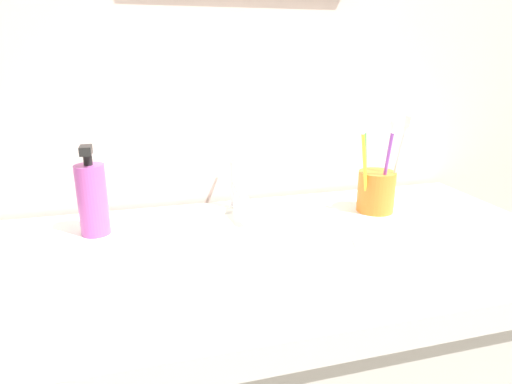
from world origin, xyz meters
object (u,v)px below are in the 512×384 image
at_px(toothbrush_cup, 376,191).
at_px(toothbrush_white, 399,158).
at_px(toothbrush_yellow, 365,163).
at_px(faucet, 238,188).
at_px(soap_dispenser, 92,198).
at_px(toothbrush_green, 365,160).
at_px(toothbrush_purple, 387,162).

height_order(toothbrush_cup, toothbrush_white, toothbrush_white).
height_order(toothbrush_white, toothbrush_yellow, toothbrush_white).
relative_size(toothbrush_white, toothbrush_yellow, 1.03).
height_order(faucet, soap_dispenser, soap_dispenser).
xyz_separation_m(toothbrush_green, soap_dispenser, (-0.55, 0.03, -0.05)).
xyz_separation_m(faucet, toothbrush_green, (0.26, -0.07, 0.06)).
height_order(toothbrush_purple, soap_dispenser, toothbrush_purple).
distance_m(faucet, toothbrush_white, 0.35).
distance_m(toothbrush_white, toothbrush_yellow, 0.08).
distance_m(toothbrush_green, soap_dispenser, 0.55).
bearing_deg(toothbrush_yellow, soap_dispenser, 174.55).
bearing_deg(toothbrush_cup, faucet, 165.90).
bearing_deg(faucet, toothbrush_purple, -19.29).
relative_size(toothbrush_white, soap_dispenser, 1.19).
height_order(toothbrush_yellow, toothbrush_purple, same).
xyz_separation_m(toothbrush_white, toothbrush_green, (-0.07, 0.02, -0.00)).
distance_m(faucet, toothbrush_purple, 0.32).
height_order(faucet, toothbrush_purple, toothbrush_purple).
relative_size(toothbrush_green, toothbrush_purple, 1.00).
bearing_deg(soap_dispenser, toothbrush_purple, -5.44).
height_order(toothbrush_cup, toothbrush_purple, toothbrush_purple).
distance_m(toothbrush_yellow, toothbrush_green, 0.03).
bearing_deg(toothbrush_purple, toothbrush_white, 15.97).
xyz_separation_m(toothbrush_yellow, soap_dispenser, (-0.53, 0.05, -0.05)).
relative_size(faucet, toothbrush_cup, 1.94).
relative_size(toothbrush_yellow, toothbrush_purple, 1.01).
bearing_deg(toothbrush_yellow, toothbrush_white, 3.24).
relative_size(toothbrush_yellow, soap_dispenser, 1.15).
distance_m(faucet, toothbrush_green, 0.28).
xyz_separation_m(faucet, toothbrush_yellow, (0.24, -0.10, 0.06)).
height_order(faucet, toothbrush_white, toothbrush_white).
xyz_separation_m(toothbrush_cup, soap_dispenser, (-0.58, 0.03, 0.03)).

